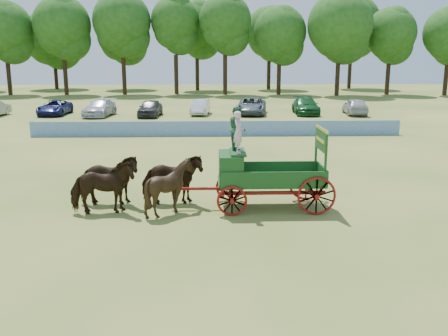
# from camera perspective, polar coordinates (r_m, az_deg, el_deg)

# --- Properties ---
(ground) EXTENTS (160.00, 160.00, 0.00)m
(ground) POSITION_cam_1_polar(r_m,az_deg,el_deg) (17.74, 3.53, -5.54)
(ground) COLOR #9F9548
(ground) RESTS_ON ground
(horse_lead_left) EXTENTS (2.42, 1.38, 1.93)m
(horse_lead_left) POSITION_cam_1_polar(r_m,az_deg,el_deg) (18.26, -13.72, -2.20)
(horse_lead_left) COLOR black
(horse_lead_left) RESTS_ON ground
(horse_lead_right) EXTENTS (2.35, 1.17, 1.93)m
(horse_lead_right) POSITION_cam_1_polar(r_m,az_deg,el_deg) (19.30, -13.07, -1.36)
(horse_lead_right) COLOR black
(horse_lead_right) RESTS_ON ground
(horse_wheel_left) EXTENTS (1.78, 1.59, 1.94)m
(horse_wheel_left) POSITION_cam_1_polar(r_m,az_deg,el_deg) (17.92, -6.19, -2.18)
(horse_wheel_left) COLOR black
(horse_wheel_left) RESTS_ON ground
(horse_wheel_right) EXTENTS (2.39, 1.28, 1.93)m
(horse_wheel_right) POSITION_cam_1_polar(r_m,az_deg,el_deg) (18.98, -5.95, -1.33)
(horse_wheel_right) COLOR black
(horse_wheel_right) RESTS_ON ground
(farm_dray) EXTENTS (6.00, 2.00, 3.74)m
(farm_dray) POSITION_cam_1_polar(r_m,az_deg,el_deg) (18.34, 3.15, 0.39)
(farm_dray) COLOR maroon
(farm_dray) RESTS_ON ground
(sponsor_banner) EXTENTS (26.00, 0.08, 1.05)m
(sponsor_banner) POSITION_cam_1_polar(r_m,az_deg,el_deg) (35.13, -0.82, 4.54)
(sponsor_banner) COLOR #1E5EA7
(sponsor_banner) RESTS_ON ground
(parked_cars) EXTENTS (40.82, 6.78, 1.63)m
(parked_cars) POSITION_cam_1_polar(r_m,az_deg,el_deg) (47.61, -6.91, 6.92)
(parked_cars) COLOR silver
(parked_cars) RESTS_ON ground
(treeline) EXTENTS (90.65, 24.54, 15.27)m
(treeline) POSITION_cam_1_polar(r_m,az_deg,el_deg) (76.66, -5.34, 15.56)
(treeline) COLOR #382314
(treeline) RESTS_ON ground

